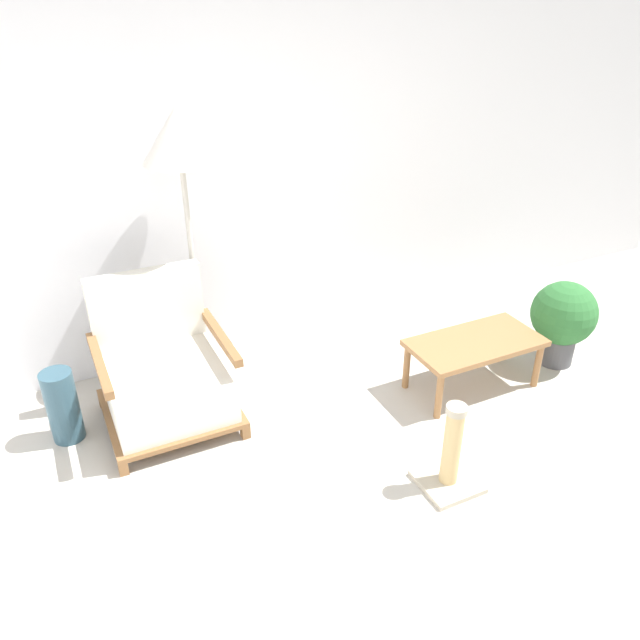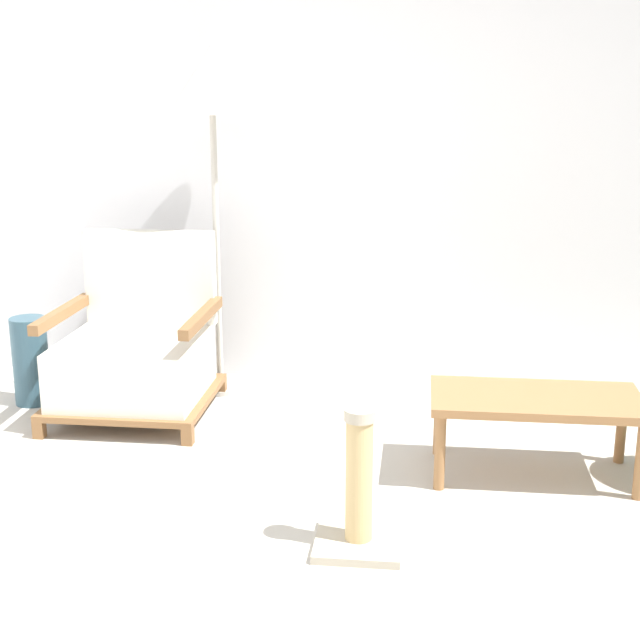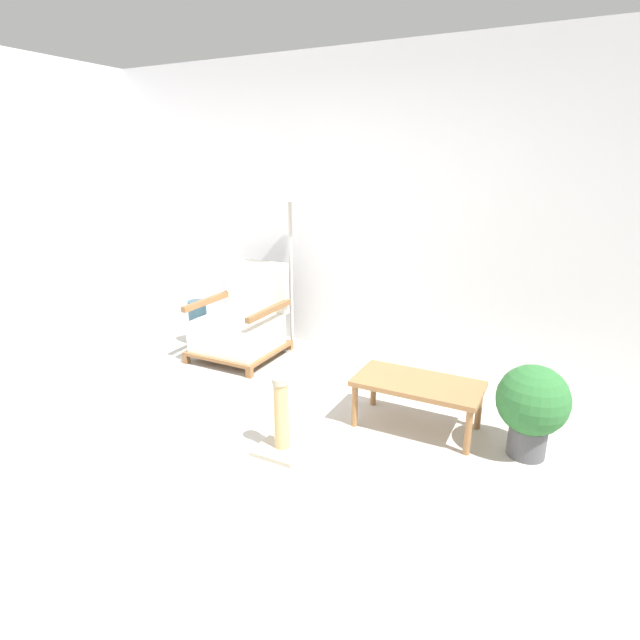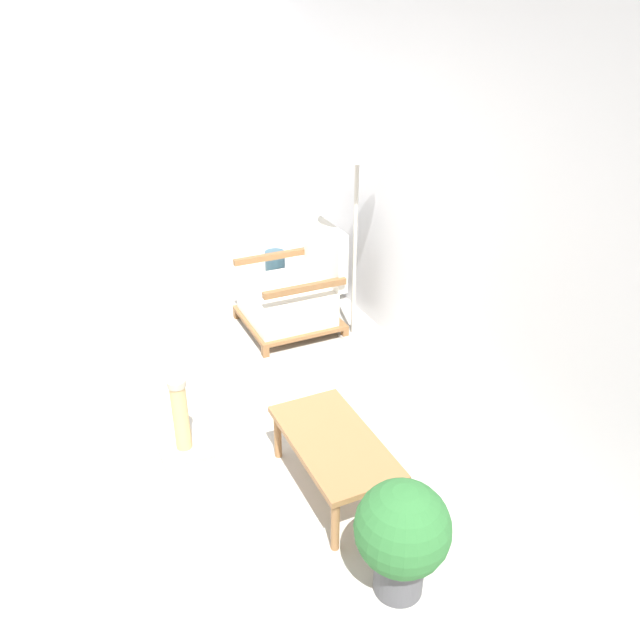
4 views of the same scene
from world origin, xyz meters
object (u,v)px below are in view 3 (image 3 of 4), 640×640
Objects in this scene: coffee_table at (418,387)px; scratching_post at (282,426)px; armchair at (241,326)px; floor_lamp at (289,188)px; potted_plant at (532,405)px; vase at (198,323)px.

scratching_post is (-0.67, -0.68, -0.13)m from coffee_table.
armchair is 1.70m from scratching_post.
floor_lamp is 2.27m from scratching_post.
floor_lamp is 2.92× the size of potted_plant.
armchair reaches higher than potted_plant.
vase is at bearing 168.89° from potted_plant.
armchair is at bearing 134.39° from scratching_post.
armchair is at bearing 164.05° from coffee_table.
floor_lamp is at bearing 19.06° from vase.
armchair reaches higher than coffee_table.
scratching_post is (1.77, -1.29, -0.05)m from vase.
vase is (-2.44, 0.61, -0.08)m from coffee_table.
floor_lamp is 2.17m from coffee_table.
coffee_table is 1.90× the size of vase.
floor_lamp reaches higher than potted_plant.
potted_plant reaches higher than scratching_post.
armchair is 0.49× the size of floor_lamp.
armchair is at bearing 168.04° from potted_plant.
vase is at bearing 143.94° from scratching_post.
floor_lamp reaches higher than coffee_table.
armchair is 1.93× the size of vase.
vase is at bearing 166.06° from coffee_table.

